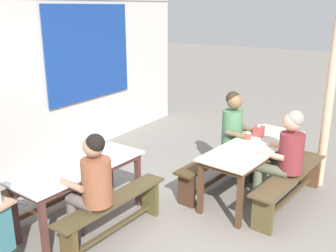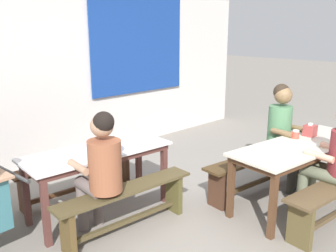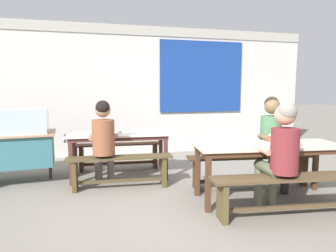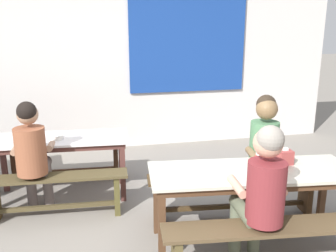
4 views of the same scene
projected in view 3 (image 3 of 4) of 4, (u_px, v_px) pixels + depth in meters
The scene contains 15 objects.
ground_plane at pixel (187, 197), 3.88m from camera, with size 40.00×40.00×0.00m, color gray.
backdrop_wall at pixel (150, 88), 6.44m from camera, with size 7.45×0.23×2.76m.
dining_table_far at pixel (119, 138), 4.64m from camera, with size 1.62×0.72×0.73m.
dining_table_near at pixel (268, 150), 3.69m from camera, with size 1.92×0.86×0.73m.
bench_far_back at pixel (119, 153), 5.19m from camera, with size 1.54×0.36×0.47m.
bench_far_front at pixel (120, 167), 4.18m from camera, with size 1.51×0.35×0.47m.
bench_near_back at pixel (250, 165), 4.24m from camera, with size 1.86×0.48×0.47m.
bench_near_front at pixel (289, 189), 3.23m from camera, with size 1.78×0.48×0.47m.
food_cart at pixel (7, 140), 4.40m from camera, with size 1.72×0.92×1.12m.
person_right_near_table at pixel (272, 136), 4.16m from camera, with size 0.45×0.53×1.32m.
person_left_back_turned at pixel (104, 138), 4.16m from camera, with size 0.43×0.52×1.27m.
person_near_front at pixel (280, 150), 3.24m from camera, with size 0.42×0.57×1.29m.
tissue_box at pixel (289, 137), 3.85m from camera, with size 0.13×0.13×0.16m.
condiment_jar at pixel (271, 138), 3.86m from camera, with size 0.08×0.08×0.10m.
soup_bowl at pixel (118, 132), 4.57m from camera, with size 0.16×0.16×0.05m, color silver.
Camera 3 is at (-1.16, -3.56, 1.41)m, focal length 31.24 mm.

